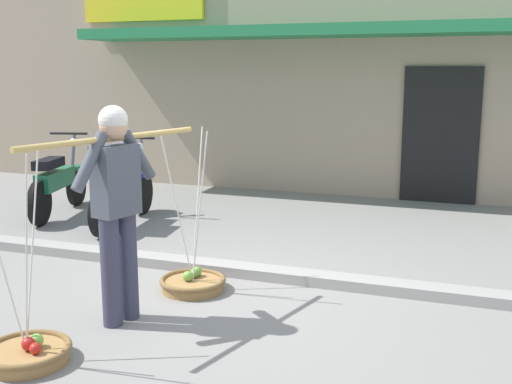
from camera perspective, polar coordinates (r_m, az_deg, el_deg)
The scene contains 8 objects.
ground_plane at distance 5.49m, azimuth -3.48°, elevation -9.80°, with size 90.00×90.00×0.00m, color gray.
sidewalk_curb at distance 6.08m, azimuth -0.86°, elevation -7.16°, with size 20.00×0.24×0.10m, color gray.
fruit_vendor at distance 4.88m, azimuth -12.56°, elevation -0.72°, with size 0.49×1.68×1.70m.
fruit_basket_left_side at distance 4.64m, azimuth -20.09°, elevation -13.49°, with size 0.60×0.60×1.45m.
fruit_basket_right_side at distance 5.72m, azimuth -5.77°, elevation -8.15°, with size 0.60×0.60×1.45m.
motorcycle_nearest_shop at distance 8.88m, azimuth -17.60°, elevation 0.83°, with size 0.64×1.78×1.09m.
motorcycle_second_in_row at distance 8.10m, azimuth -12.09°, elevation 0.16°, with size 0.54×1.81×1.09m.
storefront_building at distance 12.33m, azimuth 8.22°, elevation 11.66°, with size 13.00×6.00×4.20m.
Camera 1 is at (2.04, -4.70, 1.95)m, focal length 44.00 mm.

